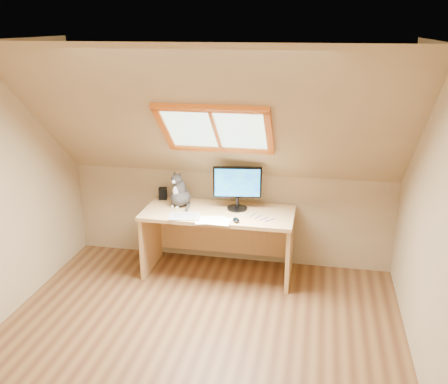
# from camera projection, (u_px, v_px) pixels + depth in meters

# --- Properties ---
(ground) EXTENTS (3.50, 3.50, 0.00)m
(ground) POSITION_uv_depth(u_px,v_px,m) (190.00, 353.00, 4.02)
(ground) COLOR brown
(ground) RESTS_ON ground
(room_shell) EXTENTS (3.52, 3.52, 2.41)m
(room_shell) POSITION_uv_depth(u_px,v_px,m) (182.00, 189.00, 3.48)
(room_shell) COLOR tan
(room_shell) RESTS_ON ground
(desk) EXTENTS (1.54, 0.67, 0.70)m
(desk) POSITION_uv_depth(u_px,v_px,m) (220.00, 228.00, 5.22)
(desk) COLOR tan
(desk) RESTS_ON ground
(monitor) EXTENTS (0.49, 0.21, 0.46)m
(monitor) POSITION_uv_depth(u_px,v_px,m) (237.00, 185.00, 5.06)
(monitor) COLOR black
(monitor) RESTS_ON desk
(cat) EXTENTS (0.29, 0.31, 0.39)m
(cat) POSITION_uv_depth(u_px,v_px,m) (180.00, 193.00, 5.20)
(cat) COLOR #383432
(cat) RESTS_ON desk
(desk_speaker) EXTENTS (0.11, 0.11, 0.13)m
(desk_speaker) POSITION_uv_depth(u_px,v_px,m) (163.00, 194.00, 5.42)
(desk_speaker) COLOR black
(desk_speaker) RESTS_ON desk
(graphics_tablet) EXTENTS (0.33, 0.26, 0.01)m
(graphics_tablet) POSITION_uv_depth(u_px,v_px,m) (185.00, 216.00, 4.94)
(graphics_tablet) COLOR #B2B2B7
(graphics_tablet) RESTS_ON desk
(mouse) EXTENTS (0.10, 0.13, 0.04)m
(mouse) POSITION_uv_depth(u_px,v_px,m) (236.00, 220.00, 4.82)
(mouse) COLOR black
(mouse) RESTS_ON desk
(papers) EXTENTS (0.33, 0.27, 0.00)m
(papers) POSITION_uv_depth(u_px,v_px,m) (206.00, 220.00, 4.86)
(papers) COLOR white
(papers) RESTS_ON desk
(cables) EXTENTS (0.51, 0.26, 0.01)m
(cables) POSITION_uv_depth(u_px,v_px,m) (251.00, 218.00, 4.91)
(cables) COLOR silver
(cables) RESTS_ON desk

